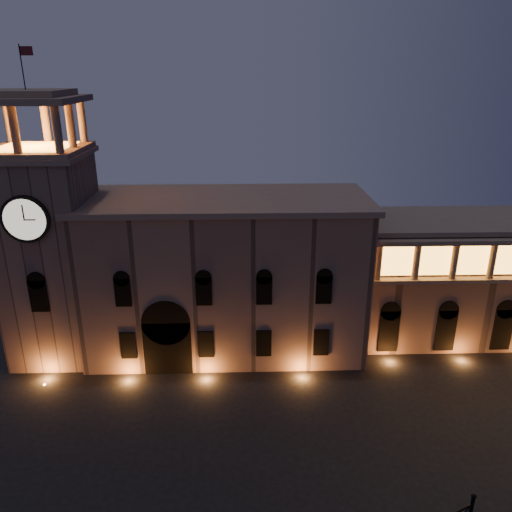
% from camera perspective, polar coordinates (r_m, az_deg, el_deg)
% --- Properties ---
extents(ground, '(160.00, 160.00, 0.00)m').
position_cam_1_polar(ground, '(42.08, -1.06, -25.28)').
color(ground, black).
rests_on(ground, ground).
extents(government_building, '(30.80, 12.80, 17.60)m').
position_cam_1_polar(government_building, '(55.59, -3.56, -2.16)').
color(government_building, '#7A5D50').
rests_on(government_building, ground).
extents(clock_tower, '(9.80, 9.80, 32.40)m').
position_cam_1_polar(clock_tower, '(57.07, -22.50, 0.87)').
color(clock_tower, '#7A5D50').
rests_on(clock_tower, ground).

